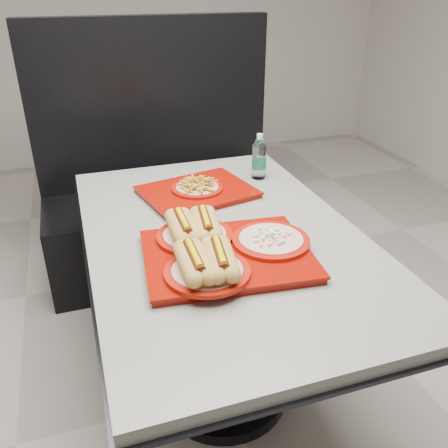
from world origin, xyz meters
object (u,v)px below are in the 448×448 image
object	(u,v)px
tray_far	(197,189)
water_bottle	(259,159)
diner_table	(223,273)
booth_bench	(163,198)
tray_near	(220,249)

from	to	relation	value
tray_far	water_bottle	xyz separation A→B (m)	(0.30, 0.09, 0.06)
water_bottle	diner_table	bearing A→B (deg)	-125.51
booth_bench	tray_far	xyz separation A→B (m)	(0.00, -0.77, 0.37)
tray_far	tray_near	bearing A→B (deg)	-97.45
booth_bench	water_bottle	distance (m)	0.86
diner_table	booth_bench	distance (m)	1.11
tray_near	water_bottle	world-z (taller)	water_bottle
booth_bench	tray_far	world-z (taller)	booth_bench
booth_bench	water_bottle	bearing A→B (deg)	-66.11
water_bottle	tray_near	bearing A→B (deg)	-121.81
tray_near	tray_far	world-z (taller)	tray_near
diner_table	booth_bench	bearing A→B (deg)	90.00
tray_far	water_bottle	distance (m)	0.32
diner_table	booth_bench	xyz separation A→B (m)	(0.00, 1.09, -0.18)
tray_near	water_bottle	distance (m)	0.69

